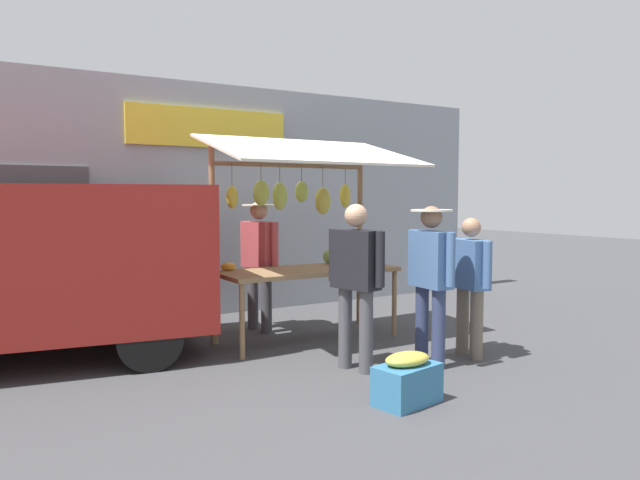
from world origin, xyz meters
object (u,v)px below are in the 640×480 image
object	(u,v)px
shopper_in_striped_shirt	(356,274)
produce_crate_near	(407,380)
vendor_with_sunhat	(259,254)
shopper_with_shopping_bag	(431,272)
shopper_in_grey_tee	(470,278)
market_stall	(306,214)

from	to	relation	value
shopper_in_striped_shirt	produce_crate_near	xyz separation A→B (m)	(0.18, 1.04, -0.78)
shopper_in_striped_shirt	vendor_with_sunhat	bearing A→B (deg)	-12.82
vendor_with_sunhat	shopper_with_shopping_bag	xyz separation A→B (m)	(-0.83, 2.37, -0.02)
shopper_in_grey_tee	produce_crate_near	size ratio (longest dim) A/B	2.48
vendor_with_sunhat	shopper_in_grey_tee	bearing A→B (deg)	17.78
vendor_with_sunhat	produce_crate_near	world-z (taller)	vendor_with_sunhat
vendor_with_sunhat	shopper_in_grey_tee	size ratio (longest dim) A/B	1.11
market_stall	shopper_in_grey_tee	bearing A→B (deg)	124.40
shopper_in_grey_tee	shopper_with_shopping_bag	xyz separation A→B (m)	(0.60, 0.03, 0.11)
market_stall	shopper_in_striped_shirt	size ratio (longest dim) A/B	1.48
shopper_in_striped_shirt	shopper_in_grey_tee	bearing A→B (deg)	-113.62
shopper_in_striped_shirt	shopper_with_shopping_bag	bearing A→B (deg)	-122.64
shopper_with_shopping_bag	shopper_in_striped_shirt	xyz separation A→B (m)	(0.77, -0.25, -0.00)
produce_crate_near	market_stall	bearing A→B (deg)	-99.88
vendor_with_sunhat	shopper_in_grey_tee	xyz separation A→B (m)	(-1.43, 2.34, -0.14)
market_stall	shopper_in_striped_shirt	bearing A→B (deg)	80.26
vendor_with_sunhat	produce_crate_near	bearing A→B (deg)	-15.89
shopper_in_grey_tee	market_stall	bearing A→B (deg)	43.93
produce_crate_near	shopper_in_grey_tee	bearing A→B (deg)	-152.16
market_stall	vendor_with_sunhat	size ratio (longest dim) A/B	1.48
shopper_with_shopping_bag	produce_crate_near	bearing A→B (deg)	132.92
vendor_with_sunhat	produce_crate_near	distance (m)	3.26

